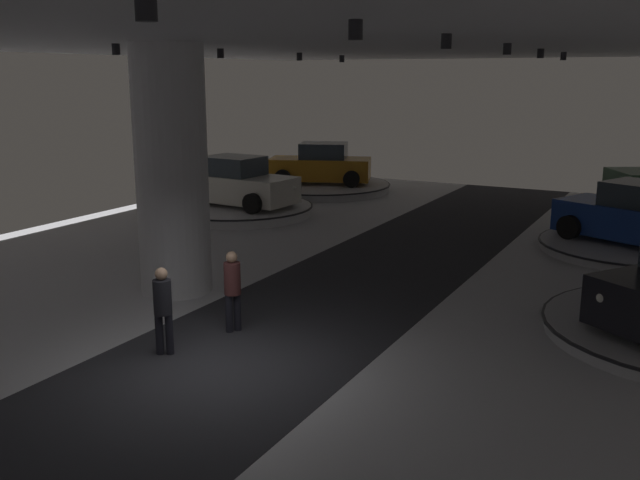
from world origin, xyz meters
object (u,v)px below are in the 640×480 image
display_platform_far_left (238,209)px  display_car_deep_left (321,165)px  column_left (172,171)px  visitor_walking_far (232,286)px  display_platform_deep_left (320,187)px  visitor_walking_near (163,305)px  display_platform_far_right (633,247)px  display_car_far_left (236,183)px  display_car_far_right (638,216)px

display_platform_far_left → display_car_deep_left: bearing=89.0°
column_left → visitor_walking_far: bearing=-30.6°
display_platform_deep_left → display_platform_far_left: display_platform_far_left is taller
column_left → display_platform_far_left: column_left is taller
display_car_deep_left → visitor_walking_near: display_car_deep_left is taller
display_platform_far_left → display_platform_far_right: bearing=3.3°
display_car_deep_left → visitor_walking_far: bearing=-67.7°
display_car_deep_left → display_car_far_left: size_ratio=1.05×
display_car_deep_left → display_platform_far_left: (-0.10, -6.04, -0.90)m
display_car_far_left → display_car_deep_left: bearing=88.7°
visitor_walking_far → column_left: bearing=149.4°
display_car_deep_left → display_car_far_left: bearing=-91.3°
column_left → display_platform_far_left: bearing=115.6°
visitor_walking_near → display_car_far_right: bearing=60.7°
column_left → display_platform_deep_left: size_ratio=0.92×
display_platform_deep_left → display_car_far_right: 13.85m
display_platform_deep_left → display_car_far_right: bearing=-22.6°
display_platform_far_right → display_car_far_right: 0.88m
display_platform_deep_left → display_car_far_left: display_car_far_left is taller
display_platform_deep_left → display_car_far_right: (12.76, -5.31, 0.84)m
display_platform_far_right → visitor_walking_near: bearing=-119.1°
display_platform_deep_left → display_car_far_right: display_car_far_right is taller
display_platform_deep_left → visitor_walking_far: 17.02m
visitor_walking_far → display_platform_deep_left: bearing=112.4°
column_left → display_platform_deep_left: bearing=105.1°
display_platform_deep_left → display_platform_far_right: (12.73, -5.29, -0.04)m
display_car_far_right → visitor_walking_near: 13.68m
display_car_far_right → display_platform_far_left: (-12.83, -0.72, -0.83)m
display_car_deep_left → display_platform_far_right: bearing=-22.7°
display_platform_far_right → display_car_far_left: size_ratio=1.18×
display_platform_far_right → column_left: bearing=-135.2°
display_platform_far_right → display_platform_far_left: bearing=-176.7°
display_platform_far_left → column_left: bearing=-64.4°
display_car_far_right → display_platform_deep_left: bearing=157.4°
column_left → display_platform_far_left: (-3.90, 8.12, -2.56)m
display_platform_far_right → visitor_walking_far: visitor_walking_far is taller
display_platform_far_left → visitor_walking_far: 11.72m
display_car_deep_left → display_car_far_left: 6.03m
visitor_walking_far → display_car_far_right: bearing=58.9°
display_car_far_right → display_platform_far_left: display_car_far_right is taller
visitor_walking_far → visitor_walking_near: bearing=-105.0°
display_car_far_right → column_left: bearing=-135.3°
column_left → display_platform_deep_left: 14.88m
display_platform_far_right → display_platform_far_left: size_ratio=0.97×
column_left → display_platform_far_right: 12.82m
display_car_deep_left → visitor_walking_near: (6.05, -17.25, -0.19)m
display_platform_far_left → visitor_walking_far: bearing=-55.9°
column_left → display_car_deep_left: (-3.80, 14.15, -1.66)m
display_car_deep_left → display_car_far_right: (12.73, -5.32, -0.07)m
visitor_walking_far → display_car_deep_left: bearing=112.3°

